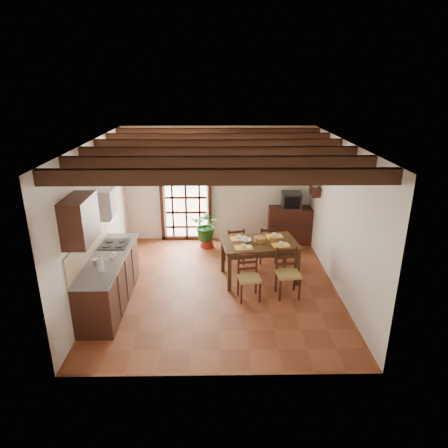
{
  "coord_description": "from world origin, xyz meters",
  "views": [
    {
      "loc": [
        -0.01,
        -6.92,
        3.84
      ],
      "look_at": [
        0.1,
        0.4,
        1.15
      ],
      "focal_mm": 32.0,
      "sensor_mm": 36.0,
      "label": 1
    }
  ],
  "objects_px": {
    "chair_near_left": "(249,285)",
    "chair_far_left": "(234,252)",
    "kitchen_counter": "(109,280)",
    "chair_far_right": "(267,250)",
    "potted_plant": "(207,225)",
    "sideboard": "(290,225)",
    "pendant_lamp": "(261,177)",
    "crt_tv": "(291,200)",
    "chair_near_right": "(287,281)",
    "dining_table": "(259,247)"
  },
  "relations": [
    {
      "from": "dining_table",
      "to": "kitchen_counter",
      "type": "bearing_deg",
      "value": -169.23
    },
    {
      "from": "chair_far_left",
      "to": "crt_tv",
      "type": "bearing_deg",
      "value": -153.47
    },
    {
      "from": "chair_near_right",
      "to": "crt_tv",
      "type": "bearing_deg",
      "value": 73.9
    },
    {
      "from": "kitchen_counter",
      "to": "sideboard",
      "type": "xyz_separation_m",
      "value": [
        3.7,
        2.83,
        -0.03
      ]
    },
    {
      "from": "crt_tv",
      "to": "potted_plant",
      "type": "distance_m",
      "value": 2.11
    },
    {
      "from": "kitchen_counter",
      "to": "chair_near_left",
      "type": "relative_size",
      "value": 2.64
    },
    {
      "from": "kitchen_counter",
      "to": "potted_plant",
      "type": "height_order",
      "value": "potted_plant"
    },
    {
      "from": "kitchen_counter",
      "to": "crt_tv",
      "type": "bearing_deg",
      "value": 37.31
    },
    {
      "from": "dining_table",
      "to": "chair_near_left",
      "type": "xyz_separation_m",
      "value": [
        -0.26,
        -0.79,
        -0.43
      ]
    },
    {
      "from": "kitchen_counter",
      "to": "chair_near_left",
      "type": "bearing_deg",
      "value": 3.19
    },
    {
      "from": "kitchen_counter",
      "to": "pendant_lamp",
      "type": "height_order",
      "value": "pendant_lamp"
    },
    {
      "from": "chair_near_right",
      "to": "sideboard",
      "type": "distance_m",
      "value": 2.63
    },
    {
      "from": "chair_near_left",
      "to": "pendant_lamp",
      "type": "bearing_deg",
      "value": 66.29
    },
    {
      "from": "dining_table",
      "to": "potted_plant",
      "type": "height_order",
      "value": "potted_plant"
    },
    {
      "from": "chair_far_right",
      "to": "chair_near_left",
      "type": "bearing_deg",
      "value": 66.93
    },
    {
      "from": "kitchen_counter",
      "to": "dining_table",
      "type": "relative_size",
      "value": 1.42
    },
    {
      "from": "chair_far_left",
      "to": "pendant_lamp",
      "type": "height_order",
      "value": "pendant_lamp"
    },
    {
      "from": "dining_table",
      "to": "chair_far_right",
      "type": "height_order",
      "value": "chair_far_right"
    },
    {
      "from": "dining_table",
      "to": "chair_near_right",
      "type": "bearing_deg",
      "value": -63.93
    },
    {
      "from": "dining_table",
      "to": "chair_far_left",
      "type": "distance_m",
      "value": 0.94
    },
    {
      "from": "pendant_lamp",
      "to": "chair_far_left",
      "type": "bearing_deg",
      "value": 128.13
    },
    {
      "from": "dining_table",
      "to": "crt_tv",
      "type": "height_order",
      "value": "crt_tv"
    },
    {
      "from": "chair_near_left",
      "to": "chair_far_left",
      "type": "height_order",
      "value": "chair_near_left"
    },
    {
      "from": "chair_near_right",
      "to": "crt_tv",
      "type": "xyz_separation_m",
      "value": [
        0.48,
        2.58,
        0.79
      ]
    },
    {
      "from": "sideboard",
      "to": "pendant_lamp",
      "type": "relative_size",
      "value": 1.24
    },
    {
      "from": "crt_tv",
      "to": "pendant_lamp",
      "type": "distance_m",
      "value": 2.25
    },
    {
      "from": "chair_far_left",
      "to": "sideboard",
      "type": "relative_size",
      "value": 0.81
    },
    {
      "from": "dining_table",
      "to": "crt_tv",
      "type": "distance_m",
      "value": 2.14
    },
    {
      "from": "chair_far_right",
      "to": "potted_plant",
      "type": "xyz_separation_m",
      "value": [
        -1.35,
        0.82,
        0.31
      ]
    },
    {
      "from": "chair_far_left",
      "to": "potted_plant",
      "type": "height_order",
      "value": "potted_plant"
    },
    {
      "from": "dining_table",
      "to": "chair_far_right",
      "type": "distance_m",
      "value": 0.94
    },
    {
      "from": "chair_near_left",
      "to": "chair_far_right",
      "type": "distance_m",
      "value": 1.67
    },
    {
      "from": "kitchen_counter",
      "to": "sideboard",
      "type": "height_order",
      "value": "kitchen_counter"
    },
    {
      "from": "chair_far_right",
      "to": "pendant_lamp",
      "type": "bearing_deg",
      "value": 64.56
    },
    {
      "from": "chair_far_right",
      "to": "dining_table",
      "type": "bearing_deg",
      "value": 66.95
    },
    {
      "from": "potted_plant",
      "to": "crt_tv",
      "type": "bearing_deg",
      "value": 7.51
    },
    {
      "from": "chair_near_left",
      "to": "crt_tv",
      "type": "xyz_separation_m",
      "value": [
        1.21,
        2.68,
        0.81
      ]
    },
    {
      "from": "sideboard",
      "to": "crt_tv",
      "type": "height_order",
      "value": "crt_tv"
    },
    {
      "from": "kitchen_counter",
      "to": "chair_near_right",
      "type": "relative_size",
      "value": 2.47
    },
    {
      "from": "chair_far_left",
      "to": "chair_far_right",
      "type": "relative_size",
      "value": 1.01
    },
    {
      "from": "chair_near_left",
      "to": "chair_near_right",
      "type": "height_order",
      "value": "chair_near_right"
    },
    {
      "from": "sideboard",
      "to": "chair_far_right",
      "type": "bearing_deg",
      "value": -119.61
    },
    {
      "from": "chair_near_right",
      "to": "chair_far_left",
      "type": "relative_size",
      "value": 1.07
    },
    {
      "from": "sideboard",
      "to": "potted_plant",
      "type": "height_order",
      "value": "potted_plant"
    },
    {
      "from": "sideboard",
      "to": "pendant_lamp",
      "type": "xyz_separation_m",
      "value": [
        -0.95,
        -1.79,
        1.63
      ]
    },
    {
      "from": "chair_far_right",
      "to": "potted_plant",
      "type": "distance_m",
      "value": 1.61
    },
    {
      "from": "chair_near_left",
      "to": "chair_far_left",
      "type": "xyz_separation_m",
      "value": [
        -0.21,
        1.49,
        -0.0
      ]
    },
    {
      "from": "chair_near_right",
      "to": "pendant_lamp",
      "type": "height_order",
      "value": "pendant_lamp"
    },
    {
      "from": "chair_near_left",
      "to": "chair_near_right",
      "type": "xyz_separation_m",
      "value": [
        0.73,
        0.1,
        0.02
      ]
    },
    {
      "from": "chair_far_left",
      "to": "chair_far_right",
      "type": "distance_m",
      "value": 0.73
    }
  ]
}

